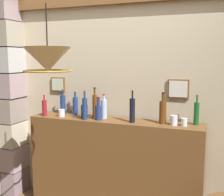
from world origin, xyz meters
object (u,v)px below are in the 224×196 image
(liquor_bottle_vodka, at_px, (63,104))
(glass_tumbler_shot, at_px, (174,120))
(liquor_bottle_mezcal, at_px, (85,108))
(glass_tumbler_rocks, at_px, (62,113))
(liquor_bottle_whiskey, at_px, (104,109))
(liquor_bottle_rye, at_px, (196,113))
(liquor_bottle_bourbon, at_px, (163,112))
(pendant_lamp, at_px, (48,60))
(liquor_bottle_rum, at_px, (95,105))
(liquor_bottle_amaro, at_px, (98,111))
(liquor_bottle_gin, at_px, (75,105))
(liquor_bottle_tequila, at_px, (84,111))
(glass_tumbler_highball, at_px, (184,122))
(liquor_bottle_port, at_px, (132,110))
(liquor_bottle_sherry, at_px, (44,108))

(liquor_bottle_vodka, distance_m, glass_tumbler_shot, 1.34)
(liquor_bottle_mezcal, height_order, glass_tumbler_rocks, liquor_bottle_mezcal)
(liquor_bottle_whiskey, xyz_separation_m, glass_tumbler_rocks, (-0.50, -0.07, -0.07))
(liquor_bottle_rye, height_order, glass_tumbler_rocks, liquor_bottle_rye)
(liquor_bottle_bourbon, bearing_deg, pendant_lamp, -136.04)
(liquor_bottle_rum, relative_size, liquor_bottle_amaro, 1.32)
(liquor_bottle_gin, xyz_separation_m, glass_tumbler_shot, (1.19, -0.13, -0.06))
(liquor_bottle_vodka, bearing_deg, liquor_bottle_mezcal, -24.93)
(liquor_bottle_gin, height_order, pendant_lamp, pendant_lamp)
(glass_tumbler_rocks, bearing_deg, liquor_bottle_tequila, 8.23)
(liquor_bottle_vodka, bearing_deg, glass_tumbler_rocks, -67.13)
(liquor_bottle_rum, distance_m, glass_tumbler_shot, 0.92)
(liquor_bottle_bourbon, height_order, liquor_bottle_whiskey, liquor_bottle_bourbon)
(liquor_bottle_vodka, relative_size, pendant_lamp, 0.56)
(liquor_bottle_rye, relative_size, glass_tumbler_highball, 3.92)
(liquor_bottle_whiskey, relative_size, liquor_bottle_port, 0.78)
(liquor_bottle_vodka, bearing_deg, liquor_bottle_gin, 16.06)
(liquor_bottle_rye, relative_size, pendant_lamp, 0.55)
(pendant_lamp, bearing_deg, liquor_bottle_vodka, 113.35)
(liquor_bottle_amaro, height_order, liquor_bottle_port, liquor_bottle_port)
(liquor_bottle_amaro, bearing_deg, liquor_bottle_rum, 127.64)
(liquor_bottle_bourbon, xyz_separation_m, liquor_bottle_tequila, (-0.89, -0.02, -0.05))
(liquor_bottle_mezcal, height_order, liquor_bottle_tequila, liquor_bottle_mezcal)
(liquor_bottle_bourbon, height_order, glass_tumbler_shot, liquor_bottle_bourbon)
(liquor_bottle_rye, bearing_deg, liquor_bottle_whiskey, -176.78)
(liquor_bottle_gin, bearing_deg, liquor_bottle_bourbon, -5.62)
(glass_tumbler_highball, height_order, glass_tumbler_shot, glass_tumbler_shot)
(liquor_bottle_mezcal, xyz_separation_m, liquor_bottle_rye, (1.17, 0.18, -0.01))
(glass_tumbler_shot, bearing_deg, liquor_bottle_port, -175.71)
(liquor_bottle_amaro, xyz_separation_m, glass_tumbler_rocks, (-0.47, 0.02, -0.05))
(liquor_bottle_whiskey, relative_size, liquor_bottle_amaro, 1.07)
(liquor_bottle_bourbon, relative_size, liquor_bottle_vodka, 1.04)
(glass_tumbler_highball, bearing_deg, liquor_bottle_amaro, -177.15)
(liquor_bottle_gin, xyz_separation_m, glass_tumbler_highball, (1.29, -0.14, -0.07))
(liquor_bottle_rum, xyz_separation_m, glass_tumbler_highball, (1.02, -0.09, -0.10))
(liquor_bottle_rum, distance_m, glass_tumbler_highball, 1.02)
(liquor_bottle_mezcal, height_order, liquor_bottle_amaro, liquor_bottle_mezcal)
(liquor_bottle_gin, xyz_separation_m, liquor_bottle_rye, (1.40, -0.04, 0.01))
(pendant_lamp, bearing_deg, liquor_bottle_port, 54.74)
(pendant_lamp, bearing_deg, liquor_bottle_bourbon, 43.96)
(liquor_bottle_vodka, xyz_separation_m, glass_tumbler_shot, (1.33, -0.09, -0.07))
(liquor_bottle_mezcal, relative_size, liquor_bottle_port, 0.90)
(liquor_bottle_amaro, height_order, liquor_bottle_sherry, liquor_bottle_amaro)
(liquor_bottle_whiskey, relative_size, glass_tumbler_shot, 2.81)
(liquor_bottle_mezcal, xyz_separation_m, liquor_bottle_whiskey, (0.18, 0.12, -0.02))
(liquor_bottle_tequila, bearing_deg, liquor_bottle_port, -4.06)
(glass_tumbler_highball, bearing_deg, liquor_bottle_tequila, 179.46)
(liquor_bottle_sherry, height_order, glass_tumbler_shot, liquor_bottle_sherry)
(liquor_bottle_bourbon, xyz_separation_m, glass_tumbler_highball, (0.22, -0.03, -0.09))
(glass_tumbler_rocks, relative_size, glass_tumbler_highball, 1.07)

